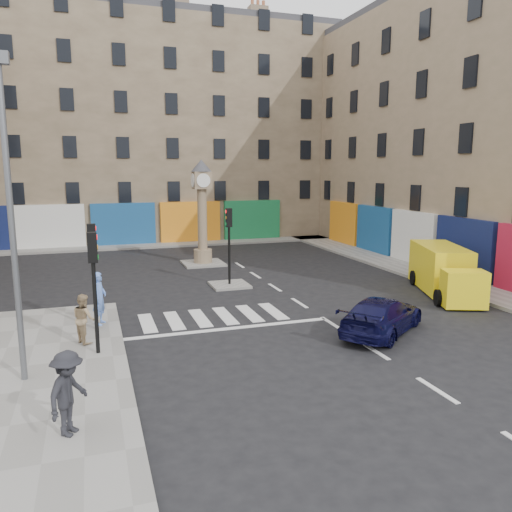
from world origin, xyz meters
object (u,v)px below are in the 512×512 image
yellow_van (444,271)px  pedestrian_tan (84,318)px  traffic_light_left_far (93,260)px  clock_pillar (202,205)px  traffic_light_island (229,234)px  pedestrian_blue (99,298)px  lamp_post (10,205)px  pedestrian_dark (68,393)px  traffic_light_left_near (94,273)px  navy_sedan (382,315)px

yellow_van → pedestrian_tan: bearing=-150.8°
traffic_light_left_far → pedestrian_tan: bearing=-106.5°
clock_pillar → yellow_van: clock_pillar is taller
traffic_light_island → pedestrian_blue: (-6.15, -4.84, -1.48)m
lamp_post → pedestrian_tan: bearing=58.8°
pedestrian_tan → pedestrian_dark: (-0.26, -5.87, 0.12)m
clock_pillar → pedestrian_tan: (-6.68, -12.68, -2.60)m
traffic_light_left_far → pedestrian_dark: traffic_light_left_far is taller
traffic_light_left_near → traffic_light_left_far: (0.00, 2.40, 0.00)m
navy_sedan → pedestrian_dark: (-10.11, -4.03, 0.43)m
pedestrian_tan → pedestrian_dark: bearing=152.8°
traffic_light_island → clock_pillar: (0.00, 6.00, 0.96)m
clock_pillar → pedestrian_blue: bearing=-119.6°
yellow_van → navy_sedan: bearing=-124.0°
traffic_light_left_near → pedestrian_tan: traffic_light_left_near is taller
pedestrian_tan → clock_pillar: bearing=-52.4°
lamp_post → yellow_van: lamp_post is taller
traffic_light_left_near → clock_pillar: clock_pillar is taller
pedestrian_blue → pedestrian_tan: pedestrian_blue is taller
traffic_light_left_far → lamp_post: bearing=-116.6°
navy_sedan → pedestrian_blue: 10.03m
pedestrian_blue → lamp_post: bearing=174.3°
navy_sedan → yellow_van: yellow_van is taller
pedestrian_tan → navy_sedan: bearing=-125.2°
traffic_light_left_near → lamp_post: 3.21m
traffic_light_island → pedestrian_blue: size_ratio=1.93×
lamp_post → navy_sedan: lamp_post is taller
navy_sedan → pedestrian_blue: bearing=31.4°
navy_sedan → clock_pillar: bearing=-24.8°
traffic_light_left_near → yellow_van: traffic_light_left_near is taller
traffic_light_left_near → traffic_light_island: size_ratio=1.00×
traffic_light_left_far → clock_pillar: 13.05m
traffic_light_island → yellow_van: size_ratio=0.61×
traffic_light_left_far → pedestrian_tan: size_ratio=2.31×
lamp_post → traffic_light_island: bearing=48.3°
traffic_light_island → pedestrian_dark: bearing=-118.9°
clock_pillar → pedestrian_dark: size_ratio=3.33×
traffic_light_island → pedestrian_tan: traffic_light_island is taller
traffic_light_left_far → pedestrian_dark: 7.35m
pedestrian_tan → pedestrian_dark: 5.88m
pedestrian_blue → pedestrian_dark: size_ratio=1.05×
clock_pillar → pedestrian_dark: clock_pillar is taller
yellow_van → pedestrian_dark: 17.86m
lamp_post → clock_pillar: lamp_post is taller
lamp_post → pedestrian_blue: 6.07m
lamp_post → pedestrian_blue: (2.05, 4.36, -3.68)m
pedestrian_blue → traffic_light_left_near: bearing=-163.4°
yellow_van → pedestrian_tan: size_ratio=3.81×
yellow_van → traffic_light_left_far: bearing=-155.4°
traffic_light_left_far → pedestrian_blue: bearing=75.3°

